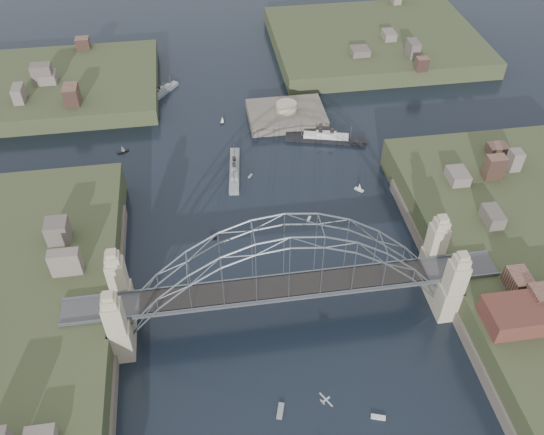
{
  "coord_description": "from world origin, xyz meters",
  "views": [
    {
      "loc": [
        -13.22,
        -70.22,
        92.39
      ],
      "look_at": [
        0.0,
        18.0,
        10.0
      ],
      "focal_mm": 37.8,
      "sensor_mm": 36.0,
      "label": 1
    }
  ],
  "objects_px": {
    "bridge": "(286,273)",
    "ocean_liner": "(326,138)",
    "fort_island": "(286,120)",
    "naval_cruiser_near": "(234,170)",
    "naval_cruiser_far": "(162,93)",
    "wharf_shed": "(540,312)"
  },
  "relations": [
    {
      "from": "bridge",
      "to": "ocean_liner",
      "type": "xyz_separation_m",
      "value": [
        21.03,
        57.58,
        -11.47
      ]
    },
    {
      "from": "fort_island",
      "to": "naval_cruiser_near",
      "type": "bearing_deg",
      "value": -127.53
    },
    {
      "from": "ocean_liner",
      "to": "naval_cruiser_far",
      "type": "bearing_deg",
      "value": 144.64
    },
    {
      "from": "bridge",
      "to": "naval_cruiser_far",
      "type": "distance_m",
      "value": 93.16
    },
    {
      "from": "naval_cruiser_near",
      "to": "ocean_liner",
      "type": "bearing_deg",
      "value": 21.28
    },
    {
      "from": "naval_cruiser_far",
      "to": "bridge",
      "type": "bearing_deg",
      "value": -75.13
    },
    {
      "from": "wharf_shed",
      "to": "naval_cruiser_far",
      "type": "relative_size",
      "value": 1.57
    },
    {
      "from": "naval_cruiser_near",
      "to": "bridge",
      "type": "bearing_deg",
      "value": -83.4
    },
    {
      "from": "wharf_shed",
      "to": "ocean_liner",
      "type": "xyz_separation_m",
      "value": [
        -22.97,
        71.58,
        -9.15
      ]
    },
    {
      "from": "fort_island",
      "to": "wharf_shed",
      "type": "xyz_separation_m",
      "value": [
        32.0,
        -84.0,
        10.34
      ]
    },
    {
      "from": "fort_island",
      "to": "ocean_liner",
      "type": "relative_size",
      "value": 0.98
    },
    {
      "from": "ocean_liner",
      "to": "fort_island",
      "type": "bearing_deg",
      "value": 126.03
    },
    {
      "from": "wharf_shed",
      "to": "ocean_liner",
      "type": "bearing_deg",
      "value": 107.79
    },
    {
      "from": "fort_island",
      "to": "naval_cruiser_far",
      "type": "height_order",
      "value": "fort_island"
    },
    {
      "from": "bridge",
      "to": "fort_island",
      "type": "relative_size",
      "value": 3.82
    },
    {
      "from": "fort_island",
      "to": "naval_cruiser_near",
      "type": "distance_m",
      "value": 28.7
    },
    {
      "from": "fort_island",
      "to": "ocean_liner",
      "type": "height_order",
      "value": "fort_island"
    },
    {
      "from": "fort_island",
      "to": "ocean_liner",
      "type": "bearing_deg",
      "value": -53.97
    },
    {
      "from": "bridge",
      "to": "wharf_shed",
      "type": "bearing_deg",
      "value": -17.65
    },
    {
      "from": "fort_island",
      "to": "naval_cruiser_far",
      "type": "relative_size",
      "value": 1.73
    },
    {
      "from": "wharf_shed",
      "to": "naval_cruiser_near",
      "type": "xyz_separation_m",
      "value": [
        -49.47,
        61.26,
        -9.14
      ]
    },
    {
      "from": "ocean_liner",
      "to": "naval_cruiser_near",
      "type": "bearing_deg",
      "value": -158.72
    }
  ]
}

